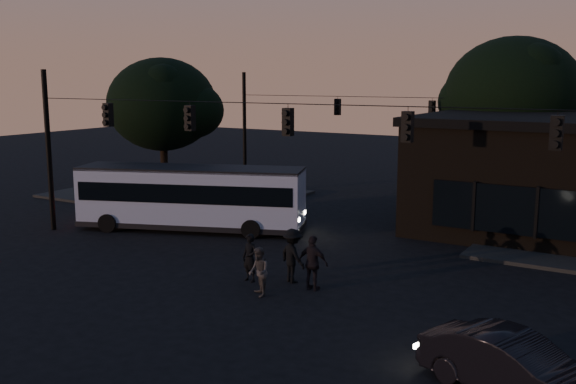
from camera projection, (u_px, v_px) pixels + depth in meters
The scene contains 12 objects.
ground at pixel (224, 303), 20.55m from camera, with size 120.00×120.00×0.00m, color black.
sidewalk_far_left at pixel (176, 194), 39.44m from camera, with size 14.00×10.00×0.15m, color black.
tree_behind at pixel (513, 95), 36.03m from camera, with size 7.60×7.60×9.43m.
tree_left at pixel (162, 105), 37.63m from camera, with size 6.40×6.40×8.30m.
signal_rig_near at pixel (288, 153), 23.15m from camera, with size 26.24×0.30×7.50m.
signal_rig_far at pixel (431, 129), 36.71m from camera, with size 26.24×0.30×7.50m.
bus at pixel (191, 195), 30.18m from camera, with size 10.87×6.05×3.01m.
car at pixel (513, 366), 14.42m from camera, with size 1.51×4.32×1.42m, color black.
pedestrian_a at pixel (250, 258), 22.60m from camera, with size 0.62×0.41×1.71m, color black.
pedestrian_b at pixel (259, 272), 21.06m from camera, with size 0.80×0.62×1.64m, color #3A3635.
pedestrian_c at pixel (313, 263), 21.63m from camera, with size 1.12×0.46×1.90m, color black.
pedestrian_d at pixel (293, 256), 22.48m from camera, with size 1.24×0.71×1.92m, color black.
Camera 1 is at (11.83, -15.77, 7.09)m, focal length 40.00 mm.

